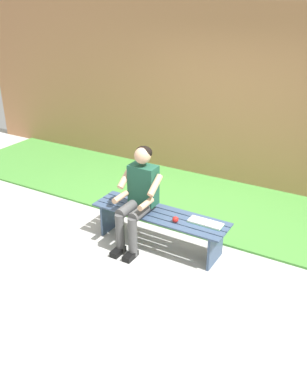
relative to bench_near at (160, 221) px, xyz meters
name	(u,v)px	position (x,y,z in m)	size (l,w,h in m)	color
ground_plane	(45,263)	(1.00, 1.00, -0.36)	(10.00, 7.00, 0.04)	#B2B2AD
grass_strip	(204,200)	(0.00, -1.38, -0.33)	(9.00, 2.01, 0.03)	#478C38
brick_wall	(205,94)	(0.50, -2.40, 1.05)	(9.50, 0.24, 2.79)	#B27A51
bench_near	(160,221)	(0.00, 0.00, 0.00)	(1.74, 0.48, 0.45)	#384C6B
person_seated	(138,194)	(0.24, 0.10, 0.35)	(0.50, 0.69, 1.25)	#1E513D
apple	(175,219)	(-0.27, 0.10, 0.14)	(0.07, 0.07, 0.07)	red
book_open	(206,223)	(-0.59, -0.05, 0.11)	(0.41, 0.16, 0.02)	white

